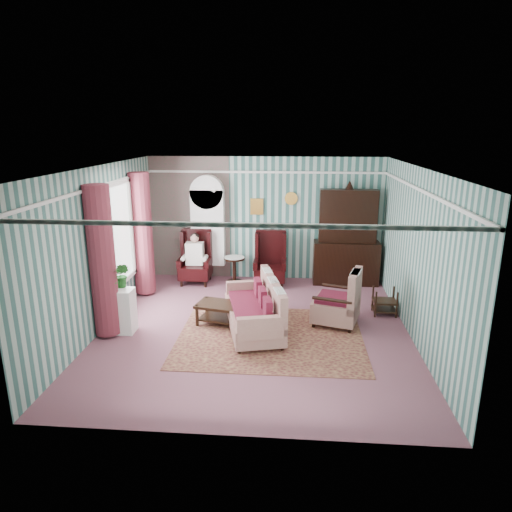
# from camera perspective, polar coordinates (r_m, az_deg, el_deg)

# --- Properties ---
(floor) EXTENTS (6.00, 6.00, 0.00)m
(floor) POSITION_cam_1_polar(r_m,az_deg,el_deg) (8.40, -0.16, -9.11)
(floor) COLOR #894F5C
(floor) RESTS_ON ground
(room_shell) EXTENTS (5.53, 6.02, 2.91)m
(room_shell) POSITION_cam_1_polar(r_m,az_deg,el_deg) (8.02, -4.48, 4.74)
(room_shell) COLOR #396961
(room_shell) RESTS_ON ground
(bookcase) EXTENTS (0.80, 0.28, 2.24)m
(bookcase) POSITION_cam_1_polar(r_m,az_deg,el_deg) (10.89, -6.01, 2.86)
(bookcase) COLOR white
(bookcase) RESTS_ON floor
(dresser_hutch) EXTENTS (1.50, 0.56, 2.36)m
(dresser_hutch) POSITION_cam_1_polar(r_m,az_deg,el_deg) (10.66, 11.33, 2.68)
(dresser_hutch) COLOR black
(dresser_hutch) RESTS_ON floor
(wingback_left) EXTENTS (0.76, 0.80, 1.25)m
(wingback_left) POSITION_cam_1_polar(r_m,az_deg,el_deg) (10.69, -7.62, -0.17)
(wingback_left) COLOR black
(wingback_left) RESTS_ON floor
(wingback_right) EXTENTS (0.76, 0.80, 1.25)m
(wingback_right) POSITION_cam_1_polar(r_m,az_deg,el_deg) (10.47, 1.78, -0.39)
(wingback_right) COLOR black
(wingback_right) RESTS_ON floor
(seated_woman) EXTENTS (0.44, 0.40, 1.18)m
(seated_woman) POSITION_cam_1_polar(r_m,az_deg,el_deg) (10.70, -7.62, -0.35)
(seated_woman) COLOR silver
(seated_woman) RESTS_ON floor
(round_side_table) EXTENTS (0.50, 0.50, 0.60)m
(round_side_table) POSITION_cam_1_polar(r_m,az_deg,el_deg) (10.78, -2.71, -1.72)
(round_side_table) COLOR black
(round_side_table) RESTS_ON floor
(nest_table) EXTENTS (0.45, 0.38, 0.54)m
(nest_table) POSITION_cam_1_polar(r_m,az_deg,el_deg) (9.28, 15.78, -5.45)
(nest_table) COLOR black
(nest_table) RESTS_ON floor
(plant_stand) EXTENTS (0.55, 0.35, 0.80)m
(plant_stand) POSITION_cam_1_polar(r_m,az_deg,el_deg) (8.50, -16.79, -6.57)
(plant_stand) COLOR white
(plant_stand) RESTS_ON floor
(rug) EXTENTS (3.20, 2.60, 0.01)m
(rug) POSITION_cam_1_polar(r_m,az_deg,el_deg) (8.11, 1.81, -10.02)
(rug) COLOR #4F1A22
(rug) RESTS_ON floor
(sofa) EXTENTS (1.36, 2.08, 0.91)m
(sofa) POSITION_cam_1_polar(r_m,az_deg,el_deg) (8.17, -0.36, -6.39)
(sofa) COLOR beige
(sofa) RESTS_ON floor
(floral_armchair) EXTENTS (1.02, 1.07, 0.96)m
(floral_armchair) POSITION_cam_1_polar(r_m,az_deg,el_deg) (8.57, 9.99, -5.37)
(floral_armchair) COLOR #BDB192
(floral_armchair) RESTS_ON floor
(coffee_table) EXTENTS (0.96, 0.73, 0.41)m
(coffee_table) POSITION_cam_1_polar(r_m,az_deg,el_deg) (8.54, -4.44, -7.23)
(coffee_table) COLOR black
(coffee_table) RESTS_ON floor
(potted_plant_a) EXTENTS (0.50, 0.47, 0.44)m
(potted_plant_a) POSITION_cam_1_polar(r_m,az_deg,el_deg) (8.19, -17.75, -2.88)
(potted_plant_a) COLOR #184F1D
(potted_plant_a) RESTS_ON plant_stand
(potted_plant_b) EXTENTS (0.29, 0.26, 0.45)m
(potted_plant_b) POSITION_cam_1_polar(r_m,az_deg,el_deg) (8.38, -16.36, -2.31)
(potted_plant_b) COLOR #23571B
(potted_plant_b) RESTS_ON plant_stand
(potted_plant_c) EXTENTS (0.23, 0.23, 0.35)m
(potted_plant_c) POSITION_cam_1_polar(r_m,az_deg,el_deg) (8.42, -17.14, -2.64)
(potted_plant_c) COLOR #1A541D
(potted_plant_c) RESTS_ON plant_stand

